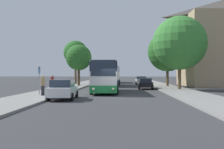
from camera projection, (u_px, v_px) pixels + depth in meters
The scene contains 16 objects.
ground_plane at pixel (116, 96), 23.54m from camera, with size 300.00×300.00×0.00m, color #38383A.
sidewalk_left at pixel (39, 95), 23.82m from camera, with size 4.00×120.00×0.15m, color gray.
sidewalk_right at pixel (194, 96), 23.26m from camera, with size 4.00×120.00×0.15m, color gray.
bus_front at pixel (105, 76), 28.77m from camera, with size 3.04×10.51×3.32m.
bus_middle at pixel (111, 75), 43.98m from camera, with size 3.05×11.82×3.43m.
bus_rear at pixel (112, 75), 58.74m from camera, with size 2.91×11.39×3.27m.
parked_car_left_curb at pixel (63, 89), 20.95m from camera, with size 2.16×4.63×1.58m.
parked_car_right_near at pixel (146, 83), 34.59m from camera, with size 2.11×4.07×1.45m.
parked_car_right_far at pixel (141, 80), 49.11m from camera, with size 2.22×4.68×1.52m.
bus_stop_sign at pixel (39, 77), 24.46m from camera, with size 0.08×0.45×2.58m.
pedestrian_waiting_near at pixel (43, 85), 22.89m from camera, with size 0.36×0.36×1.77m.
pedestrian_waiting_far at pixel (52, 83), 28.66m from camera, with size 0.36×0.36×1.79m.
tree_left_near at pixel (76, 53), 48.54m from camera, with size 4.42×4.42×8.01m.
tree_left_far at pixel (79, 58), 41.72m from camera, with size 4.12×4.12×6.52m.
tree_right_near at pixel (167, 52), 40.64m from camera, with size 6.13×6.13×8.37m.
tree_right_mid at pixel (180, 43), 32.48m from camera, with size 6.69×6.69×9.05m.
Camera 1 is at (0.60, -23.53, 2.08)m, focal length 42.00 mm.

